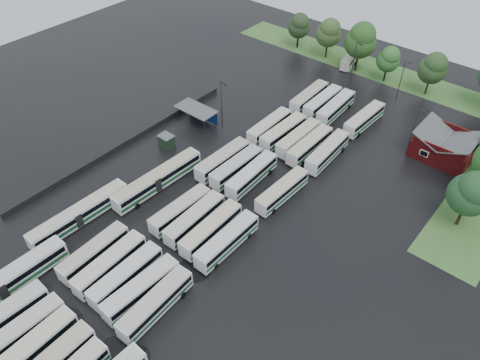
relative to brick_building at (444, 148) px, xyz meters
The scene contains 50 objects.
ground 49.08m from the brick_building, 119.30° to the right, with size 160.00×160.00×0.00m, color black.
brick_building is the anchor object (origin of this frame).
wash_shed 46.14m from the brick_building, 153.27° to the right, with size 8.20×4.20×3.58m.
utility_hut 50.26m from the brick_building, 143.11° to the right, with size 2.70×2.20×2.62m.
grass_strip_north 31.19m from the brick_building, 134.96° to the left, with size 80.00×10.00×0.01m, color #3E6E2D.
west_fence 57.83m from the brick_building, 143.04° to the right, with size 0.10×50.00×1.20m, color #2D2D30.
bus_r0c0 74.65m from the brick_building, 112.39° to the right, with size 2.99×11.68×3.22m.
bus_r0c1 72.98m from the brick_building, 110.11° to the right, with size 2.64×11.18×3.10m.
bus_r0c2 72.41m from the brick_building, 107.63° to the right, with size 2.85×11.77×3.25m.
bus_r1c0 62.10m from the brick_building, 117.26° to the right, with size 2.81×11.17×3.08m.
bus_r1c1 60.51m from the brick_building, 114.44° to the right, with size 3.03×11.63×3.21m.
bus_r1c2 59.10m from the brick_building, 111.70° to the right, with size 2.62×11.40×3.16m.
bus_r1c3 58.10m from the brick_building, 108.67° to the right, with size 2.89×11.54×3.19m.
bus_r1c4 57.46m from the brick_building, 105.62° to the right, with size 3.02×11.62×3.21m.
bus_r2c1 48.44m from the brick_building, 121.30° to the right, with size 2.70×11.19×3.10m.
bus_r2c2 46.89m from the brick_building, 118.14° to the right, with size 2.80×11.45×3.17m.
bus_r2c3 45.40m from the brick_building, 114.40° to the right, with size 2.76×11.61×3.21m.
bus_r2c4 44.33m from the brick_building, 110.39° to the right, with size 2.47×11.57×3.22m.
bus_r3c0 39.80m from the brick_building, 135.27° to the right, with size 2.75×11.71×3.24m.
bus_r3c1 37.61m from the brick_building, 132.14° to the right, with size 2.58×11.31×3.14m.
bus_r3c2 35.42m from the brick_building, 128.14° to the right, with size 2.90×11.63×3.21m.
bus_r3c4 31.85m from the brick_building, 119.44° to the right, with size 2.72×11.24×3.11m.
bus_r4c0 31.80m from the brick_building, 152.78° to the right, with size 2.52×11.23×3.12m.
bus_r4c1 28.94m from the brick_building, 150.24° to the right, with size 2.75×11.49×3.18m.
bus_r4c2 26.01m from the brick_building, 147.01° to the right, with size 2.44×11.30×3.14m.
bus_r4c3 24.02m from the brick_building, 142.24° to the right, with size 2.47×11.48×3.19m.
bus_r4c4 21.09m from the brick_building, 137.23° to the right, with size 2.99×11.77×3.25m.
bus_r5c0 28.32m from the brick_building, behind, with size 2.82×11.52×3.19m.
bus_r5c1 25.16m from the brick_building, behind, with size 2.57×11.37×3.15m.
bus_r5c2 21.96m from the brick_building, behind, with size 2.99×11.76×3.25m.
bus_r5c4 15.56m from the brick_building, behind, with size 2.84×11.57×3.20m.
artic_bus_west_a 73.89m from the brick_building, 116.61° to the right, with size 2.78×17.57×3.25m.
artic_bus_west_b 51.00m from the brick_building, 130.47° to the right, with size 3.15×17.42×3.22m.
artic_bus_west_c 63.42m from the brick_building, 124.92° to the right, with size 2.86×16.79×3.10m.
minibus 35.67m from the brick_building, 148.03° to the left, with size 3.26×6.24×2.59m.
tree_north_0 49.50m from the brick_building, 156.52° to the left, with size 5.46×5.45×9.03m.
tree_north_1 42.05m from the brick_building, 151.88° to the left, with size 5.99×5.99×9.92m.
tree_north_2 33.89m from the brick_building, 146.63° to the left, with size 7.17×7.17×11.88m.
tree_north_3 27.76m from the brick_building, 138.43° to the left, with size 5.11×5.11×8.46m.
tree_north_4 22.27m from the brick_building, 120.42° to the left, with size 5.96×5.96×9.87m.
tree_east_0 18.18m from the brick_building, 59.94° to the right, with size 6.44×6.44×10.66m.
lamp_post_ne 6.85m from the brick_building, 151.76° to the right, with size 1.41×0.27×9.12m.
lamp_post_nw 41.21m from the brick_building, 152.74° to the right, with size 1.57×0.31×10.18m.
lamp_post_back_w 28.87m from the brick_building, 154.43° to the left, with size 1.50×0.29×9.72m.
lamp_post_back_e 19.83m from the brick_building, 139.48° to the left, with size 1.39×0.27×9.01m.
puddle_0 68.95m from the brick_building, 109.72° to the right, with size 6.20×6.20×0.01m, color black.
puddle_1 64.42m from the brick_building, 104.16° to the right, with size 3.53×3.53×0.01m, color black.
puddle_2 52.64m from the brick_building, 130.98° to the right, with size 4.84×4.84×0.01m, color black.
puddle_3 50.10m from the brick_building, 109.22° to the right, with size 4.85×4.85×0.01m, color black.
puddle_4 62.61m from the brick_building, 101.59° to the right, with size 3.38×3.38×0.01m, color black.
Camera 1 is at (38.79, -31.96, 52.99)m, focal length 35.00 mm.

